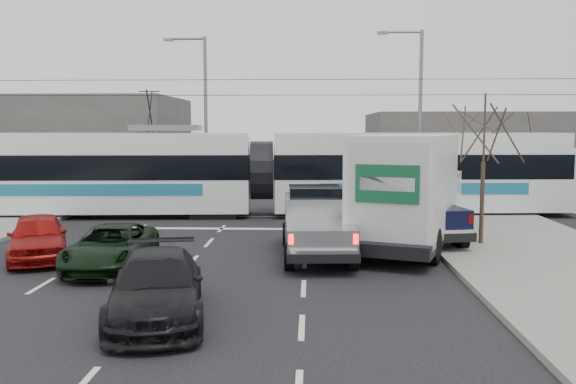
{
  "coord_description": "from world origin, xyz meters",
  "views": [
    {
      "loc": [
        1.88,
        -17.95,
        4.01
      ],
      "look_at": [
        1.08,
        3.04,
        1.8
      ],
      "focal_mm": 38.0,
      "sensor_mm": 36.0,
      "label": 1
    }
  ],
  "objects_px": {
    "green_car": "(111,247)",
    "street_lamp_far": "(202,108)",
    "street_lamp_near": "(417,107)",
    "box_truck": "(409,193)",
    "bare_tree": "(484,135)",
    "traffic_signal": "(426,160)",
    "tram": "(261,172)",
    "silver_pickup": "(316,222)",
    "navy_pickup": "(410,207)",
    "dark_car": "(157,286)",
    "red_car": "(38,237)"
  },
  "relations": [
    {
      "from": "navy_pickup",
      "to": "street_lamp_far",
      "type": "bearing_deg",
      "value": 117.46
    },
    {
      "from": "box_truck",
      "to": "green_car",
      "type": "distance_m",
      "value": 9.57
    },
    {
      "from": "street_lamp_near",
      "to": "green_car",
      "type": "bearing_deg",
      "value": -126.64
    },
    {
      "from": "traffic_signal",
      "to": "tram",
      "type": "distance_m",
      "value": 7.67
    },
    {
      "from": "bare_tree",
      "to": "street_lamp_far",
      "type": "distance_m",
      "value": 17.97
    },
    {
      "from": "dark_car",
      "to": "bare_tree",
      "type": "bearing_deg",
      "value": 30.5
    },
    {
      "from": "bare_tree",
      "to": "green_car",
      "type": "distance_m",
      "value": 12.37
    },
    {
      "from": "bare_tree",
      "to": "tram",
      "type": "xyz_separation_m",
      "value": [
        -8.03,
        7.27,
        -1.79
      ]
    },
    {
      "from": "street_lamp_near",
      "to": "silver_pickup",
      "type": "relative_size",
      "value": 1.53
    },
    {
      "from": "bare_tree",
      "to": "tram",
      "type": "distance_m",
      "value": 10.98
    },
    {
      "from": "tram",
      "to": "green_car",
      "type": "xyz_separation_m",
      "value": [
        -3.4,
        -10.76,
        -1.38
      ]
    },
    {
      "from": "street_lamp_far",
      "to": "dark_car",
      "type": "height_order",
      "value": "street_lamp_far"
    },
    {
      "from": "green_car",
      "to": "street_lamp_far",
      "type": "bearing_deg",
      "value": 87.52
    },
    {
      "from": "street_lamp_near",
      "to": "silver_pickup",
      "type": "distance_m",
      "value": 14.41
    },
    {
      "from": "box_truck",
      "to": "navy_pickup",
      "type": "relative_size",
      "value": 1.35
    },
    {
      "from": "red_car",
      "to": "silver_pickup",
      "type": "bearing_deg",
      "value": -15.65
    },
    {
      "from": "red_car",
      "to": "dark_car",
      "type": "relative_size",
      "value": 0.88
    },
    {
      "from": "silver_pickup",
      "to": "box_truck",
      "type": "xyz_separation_m",
      "value": [
        3.07,
        0.94,
        0.83
      ]
    },
    {
      "from": "traffic_signal",
      "to": "dark_car",
      "type": "distance_m",
      "value": 14.48
    },
    {
      "from": "bare_tree",
      "to": "green_car",
      "type": "bearing_deg",
      "value": -163.01
    },
    {
      "from": "navy_pickup",
      "to": "dark_car",
      "type": "bearing_deg",
      "value": -136.88
    },
    {
      "from": "silver_pickup",
      "to": "green_car",
      "type": "distance_m",
      "value": 6.3
    },
    {
      "from": "tram",
      "to": "dark_car",
      "type": "distance_m",
      "value": 15.36
    },
    {
      "from": "traffic_signal",
      "to": "silver_pickup",
      "type": "relative_size",
      "value": 0.61
    },
    {
      "from": "bare_tree",
      "to": "red_car",
      "type": "xyz_separation_m",
      "value": [
        -14.07,
        -2.4,
        -3.09
      ]
    },
    {
      "from": "traffic_signal",
      "to": "street_lamp_far",
      "type": "xyz_separation_m",
      "value": [
        -10.66,
        9.5,
        2.37
      ]
    },
    {
      "from": "tram",
      "to": "navy_pickup",
      "type": "relative_size",
      "value": 4.68
    },
    {
      "from": "green_car",
      "to": "red_car",
      "type": "distance_m",
      "value": 2.86
    },
    {
      "from": "dark_car",
      "to": "traffic_signal",
      "type": "bearing_deg",
      "value": 45.59
    },
    {
      "from": "bare_tree",
      "to": "box_truck",
      "type": "xyz_separation_m",
      "value": [
        -2.49,
        -0.34,
        -1.92
      ]
    },
    {
      "from": "street_lamp_near",
      "to": "red_car",
      "type": "height_order",
      "value": "street_lamp_near"
    },
    {
      "from": "traffic_signal",
      "to": "box_truck",
      "type": "distance_m",
      "value": 4.63
    },
    {
      "from": "green_car",
      "to": "traffic_signal",
      "type": "bearing_deg",
      "value": 32.35
    },
    {
      "from": "green_car",
      "to": "dark_car",
      "type": "distance_m",
      "value": 5.14
    },
    {
      "from": "navy_pickup",
      "to": "silver_pickup",
      "type": "bearing_deg",
      "value": -152.8
    },
    {
      "from": "traffic_signal",
      "to": "red_car",
      "type": "xyz_separation_m",
      "value": [
        -12.94,
        -6.39,
        -2.04
      ]
    },
    {
      "from": "bare_tree",
      "to": "silver_pickup",
      "type": "distance_m",
      "value": 6.33
    },
    {
      "from": "traffic_signal",
      "to": "street_lamp_near",
      "type": "relative_size",
      "value": 0.4
    },
    {
      "from": "street_lamp_near",
      "to": "box_truck",
      "type": "bearing_deg",
      "value": -100.52
    },
    {
      "from": "red_car",
      "to": "box_truck",
      "type": "bearing_deg",
      "value": -13.07
    },
    {
      "from": "traffic_signal",
      "to": "silver_pickup",
      "type": "bearing_deg",
      "value": -129.99
    },
    {
      "from": "navy_pickup",
      "to": "tram",
      "type": "bearing_deg",
      "value": 123.91
    },
    {
      "from": "bare_tree",
      "to": "silver_pickup",
      "type": "xyz_separation_m",
      "value": [
        -5.56,
        -1.28,
        -2.75
      ]
    },
    {
      "from": "traffic_signal",
      "to": "dark_car",
      "type": "xyz_separation_m",
      "value": [
        -7.84,
        -12.0,
        -2.06
      ]
    },
    {
      "from": "silver_pickup",
      "to": "box_truck",
      "type": "bearing_deg",
      "value": 13.74
    },
    {
      "from": "tram",
      "to": "green_car",
      "type": "distance_m",
      "value": 11.37
    },
    {
      "from": "bare_tree",
      "to": "traffic_signal",
      "type": "relative_size",
      "value": 1.39
    },
    {
      "from": "navy_pickup",
      "to": "green_car",
      "type": "distance_m",
      "value": 10.49
    },
    {
      "from": "silver_pickup",
      "to": "green_car",
      "type": "height_order",
      "value": "silver_pickup"
    },
    {
      "from": "street_lamp_near",
      "to": "navy_pickup",
      "type": "distance_m",
      "value": 11.02
    }
  ]
}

